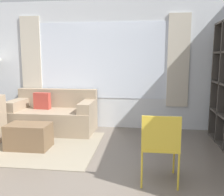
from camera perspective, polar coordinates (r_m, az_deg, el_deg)
The scene contains 6 objects.
ground_plane at distance 3.06m, azimuth -11.06°, elevation -20.47°, with size 16.00×16.00×0.00m, color #665B51.
wall_back at distance 5.41m, azimuth -2.16°, elevation 7.50°, with size 6.33×0.11×2.70m.
area_rug at distance 4.74m, azimuth -21.09°, elevation -9.96°, with size 2.86×1.77×0.01m, color gray.
couch_main at distance 5.32m, azimuth -13.31°, elevation -4.02°, with size 1.72×0.88×0.85m.
ottoman at distance 4.43m, azimuth -18.45°, elevation -8.32°, with size 0.70×0.44×0.42m.
folding_chair at distance 3.04m, azimuth 10.92°, elevation -9.96°, with size 0.44×0.46×0.86m.
Camera 1 is at (0.87, -2.52, 1.50)m, focal length 40.00 mm.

